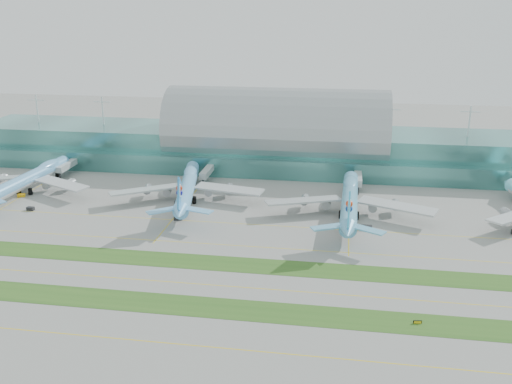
% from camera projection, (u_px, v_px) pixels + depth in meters
% --- Properties ---
extents(ground, '(700.00, 700.00, 0.00)m').
position_uv_depth(ground, '(231.00, 267.00, 195.92)').
color(ground, gray).
rests_on(ground, ground).
extents(terminal, '(340.00, 69.10, 36.00)m').
position_uv_depth(terminal, '(277.00, 141.00, 312.11)').
color(terminal, '#3D7A75').
rests_on(terminal, ground).
extents(grass_strip_near, '(420.00, 12.00, 0.08)m').
position_uv_depth(grass_strip_near, '(213.00, 308.00, 169.67)').
color(grass_strip_near, '#2D591E').
rests_on(grass_strip_near, ground).
extents(grass_strip_far, '(420.00, 12.00, 0.08)m').
position_uv_depth(grass_strip_far, '(232.00, 264.00, 197.78)').
color(grass_strip_far, '#2D591E').
rests_on(grass_strip_far, ground).
extents(taxiline_a, '(420.00, 0.35, 0.01)m').
position_uv_depth(taxiline_a, '(196.00, 346.00, 150.93)').
color(taxiline_a, yellow).
rests_on(taxiline_a, ground).
extents(taxiline_b, '(420.00, 0.35, 0.01)m').
position_uv_depth(taxiline_b, '(223.00, 286.00, 182.80)').
color(taxiline_b, yellow).
rests_on(taxiline_b, ground).
extents(taxiline_c, '(420.00, 0.35, 0.01)m').
position_uv_depth(taxiline_c, '(241.00, 246.00, 212.79)').
color(taxiline_c, yellow).
rests_on(taxiline_c, ground).
extents(taxiline_d, '(420.00, 0.35, 0.01)m').
position_uv_depth(taxiline_d, '(250.00, 224.00, 233.40)').
color(taxiline_d, yellow).
rests_on(taxiline_d, ground).
extents(airliner_a, '(68.90, 78.37, 21.56)m').
position_uv_depth(airliner_a, '(29.00, 178.00, 272.06)').
color(airliner_a, '#64A9DE').
rests_on(airliner_a, ground).
extents(airliner_b, '(69.25, 79.54, 22.00)m').
position_uv_depth(airliner_b, '(188.00, 186.00, 259.80)').
color(airliner_b, '#6FBBF4').
rests_on(airliner_b, ground).
extents(airliner_c, '(72.23, 81.88, 22.56)m').
position_uv_depth(airliner_c, '(350.00, 199.00, 241.61)').
color(airliner_c, '#61AED6').
rests_on(airliner_c, ground).
extents(gse_a, '(3.78, 2.93, 1.35)m').
position_uv_depth(gse_a, '(21.00, 195.00, 266.17)').
color(gse_a, '#F0AC0E').
rests_on(gse_a, ground).
extents(gse_b, '(3.29, 1.98, 1.56)m').
position_uv_depth(gse_b, '(30.00, 209.00, 248.73)').
color(gse_b, black).
rests_on(gse_b, ground).
extents(gse_c, '(3.92, 2.73, 1.48)m').
position_uv_depth(gse_c, '(178.00, 218.00, 237.90)').
color(gse_c, black).
rests_on(gse_c, ground).
extents(gse_d, '(3.88, 2.14, 1.51)m').
position_uv_depth(gse_d, '(179.00, 202.00, 256.66)').
color(gse_d, black).
rests_on(gse_d, ground).
extents(gse_e, '(4.14, 1.97, 1.40)m').
position_uv_depth(gse_e, '(351.00, 215.00, 241.28)').
color(gse_e, orange).
rests_on(gse_e, ground).
extents(gse_f, '(4.23, 2.22, 1.60)m').
position_uv_depth(gse_f, '(367.00, 227.00, 227.98)').
color(gse_f, black).
rests_on(gse_f, ground).
extents(taxiway_sign_east, '(2.45, 0.58, 1.03)m').
position_uv_depth(taxiway_sign_east, '(417.00, 322.00, 161.06)').
color(taxiway_sign_east, black).
rests_on(taxiway_sign_east, ground).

